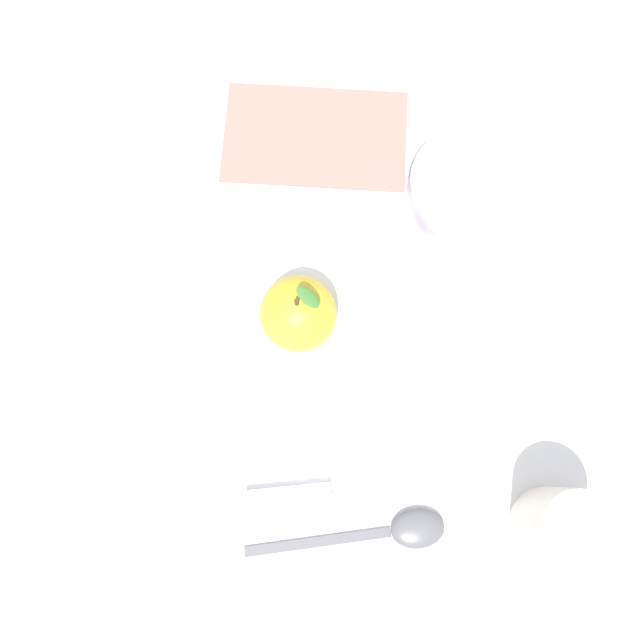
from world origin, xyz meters
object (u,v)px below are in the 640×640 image
Objects in this scene: apple at (298,314)px; spoon at (395,532)px; linen_napkin at (315,136)px; side_bowl at (472,187)px; dinner_plate at (320,322)px; knife at (336,489)px; cup at (566,530)px.

apple is 0.21m from spoon.
side_bowl is at bearing -44.07° from linen_napkin.
side_bowl is 0.65× the size of linen_napkin.
dinner_plate is at bearing -14.57° from apple.
side_bowl reaches higher than dinner_plate.
side_bowl is at bearing 43.91° from knife.
dinner_plate is at bearing 74.51° from knife.
cup is at bearing -30.44° from knife.
cup is 0.14m from spoon.
dinner_plate is 2.12× the size of side_bowl.
linen_napkin is (0.09, 0.18, -0.05)m from apple.
side_bowl is at bearing 78.51° from cup.
knife is (-0.23, -0.22, -0.02)m from side_bowl.
linen_napkin is (-0.12, 0.12, -0.02)m from side_bowl.
apple is at bearing 119.67° from cup.
dinner_plate is at bearing -158.96° from side_bowl.
side_bowl reaches higher than knife.
dinner_plate is at bearing 116.77° from cup.
spoon is at bearing -100.65° from linen_napkin.
apple is (-0.02, 0.00, 0.04)m from dinner_plate.
apple is 0.43× the size of linen_napkin.
cup reaches higher than linen_napkin.
cup reaches higher than side_bowl.
linen_napkin is at bearing 72.22° from knife.
dinner_plate is at bearing -109.54° from linen_napkin.
dinner_plate reaches higher than linen_napkin.
knife is 0.06m from spoon.
apple is 0.21m from linen_napkin.
cup reaches higher than knife.
cup reaches higher than spoon.
side_bowl is 0.33m from spoon.
spoon is 0.40m from linen_napkin.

